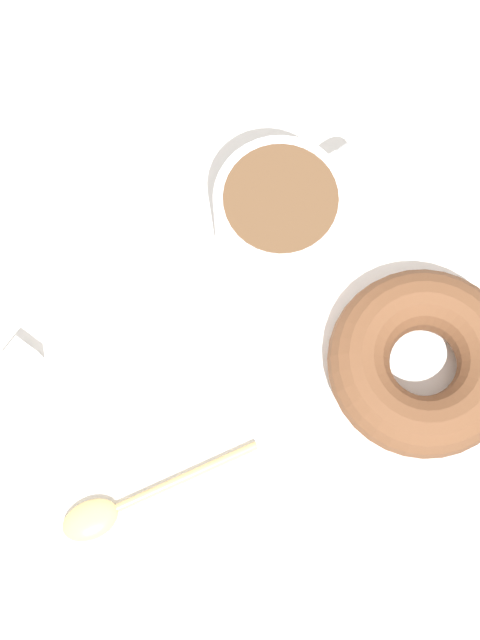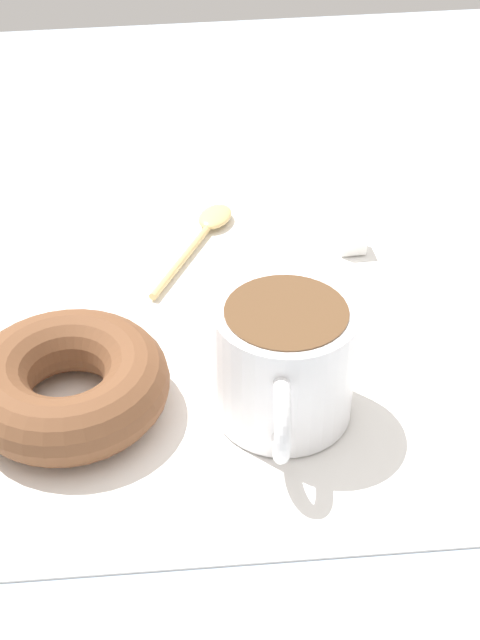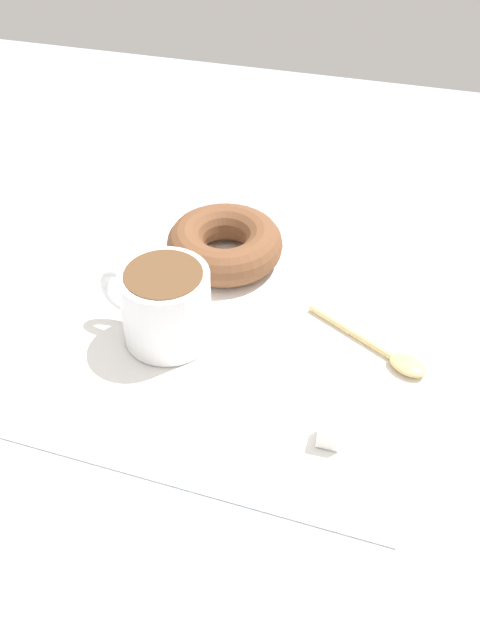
{
  "view_description": "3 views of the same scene",
  "coord_description": "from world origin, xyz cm",
  "px_view_note": "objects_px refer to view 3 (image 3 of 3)",
  "views": [
    {
      "loc": [
        -11.54,
        -10.2,
        67.66
      ],
      "look_at": [
        1.41,
        -0.7,
        2.3
      ],
      "focal_mm": 60.0,
      "sensor_mm": 36.0,
      "label": 1
    },
    {
      "loc": [
        46.03,
        -6.9,
        37.25
      ],
      "look_at": [
        1.41,
        -0.7,
        2.3
      ],
      "focal_mm": 50.0,
      "sensor_mm": 36.0,
      "label": 2
    },
    {
      "loc": [
        -11.04,
        45.44,
        46.3
      ],
      "look_at": [
        1.41,
        -0.7,
        2.3
      ],
      "focal_mm": 40.0,
      "sensor_mm": 36.0,
      "label": 3
    }
  ],
  "objects_px": {
    "donut": "(225,244)",
    "spoon": "(391,355)",
    "coffee_cup": "(164,304)",
    "sugar_cube": "(330,433)"
  },
  "relations": [
    {
      "from": "sugar_cube",
      "to": "spoon",
      "type": "bearing_deg",
      "value": -109.55
    },
    {
      "from": "donut",
      "to": "coffee_cup",
      "type": "bearing_deg",
      "value": 80.79
    },
    {
      "from": "spoon",
      "to": "sugar_cube",
      "type": "bearing_deg",
      "value": 70.45
    },
    {
      "from": "donut",
      "to": "sugar_cube",
      "type": "height_order",
      "value": "donut"
    },
    {
      "from": "coffee_cup",
      "to": "sugar_cube",
      "type": "xyz_separation_m",
      "value": [
        -0.17,
        0.08,
        -0.03
      ]
    },
    {
      "from": "donut",
      "to": "spoon",
      "type": "bearing_deg",
      "value": 151.18
    },
    {
      "from": "donut",
      "to": "spoon",
      "type": "distance_m",
      "value": 0.21
    },
    {
      "from": "donut",
      "to": "spoon",
      "type": "xyz_separation_m",
      "value": [
        -0.18,
        0.1,
        -0.02
      ]
    },
    {
      "from": "sugar_cube",
      "to": "coffee_cup",
      "type": "bearing_deg",
      "value": -26.18
    },
    {
      "from": "spoon",
      "to": "sugar_cube",
      "type": "distance_m",
      "value": 0.11
    }
  ]
}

